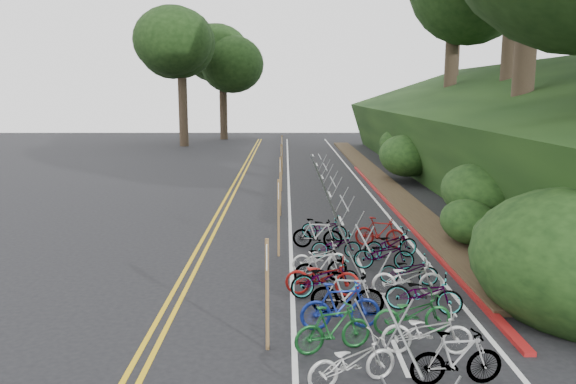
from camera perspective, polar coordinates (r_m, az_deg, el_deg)
name	(u,v)px	position (r m, az deg, el deg)	size (l,w,h in m)	color
ground	(251,318)	(13.47, -3.83, -12.64)	(120.00, 120.00, 0.00)	black
road_markings	(281,220)	(23.08, -0.73, -2.88)	(7.47, 80.00, 0.01)	gold
red_curb	(395,209)	(25.40, 10.82, -1.75)	(0.25, 28.00, 0.10)	maroon
embankment	(502,139)	(33.79, 20.87, 5.01)	(14.30, 48.14, 9.11)	black
bike_rack_front	(399,348)	(10.09, 11.21, -15.28)	(1.18, 3.23, 1.24)	gray
bike_racks_rest	(333,188)	(25.85, 4.58, 0.43)	(1.14, 23.00, 1.17)	gray
signpost_near	(267,287)	(11.44, -2.13, -9.60)	(0.08, 0.40, 2.35)	brown
signposts_rest	(281,172)	(26.66, -0.74, 2.01)	(0.08, 18.40, 2.50)	brown
bike_front	(323,276)	(14.67, 3.53, -8.56)	(1.94, 0.68, 1.02)	maroon
bike_valet	(368,276)	(14.91, 8.13, -8.45)	(3.47, 11.88, 1.09)	beige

